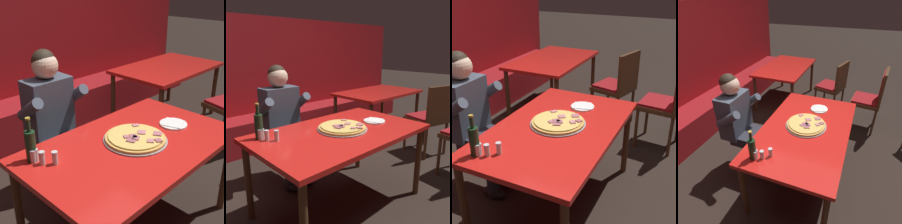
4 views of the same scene
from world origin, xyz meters
TOP-DOWN VIEW (x-y plane):
  - ground_plane at (0.00, 0.00)m, footprint 24.00×24.00m
  - booth_bench at (0.00, 1.86)m, footprint 6.46×0.48m
  - main_dining_table at (0.00, 0.00)m, footprint 1.51×0.92m
  - pizza at (0.04, 0.01)m, footprint 0.45×0.45m
  - plate_white_paper at (0.43, -0.04)m, footprint 0.21×0.21m
  - beer_bottle at (-0.60, 0.30)m, footprint 0.07×0.07m
  - shaker_parmesan at (-0.61, 0.28)m, footprint 0.04×0.04m
  - shaker_black_pepper at (-0.59, 0.28)m, footprint 0.04×0.04m
  - shaker_oregano at (-0.53, 0.17)m, footprint 0.04×0.04m
  - shaker_red_pepper_flakes at (-0.58, 0.22)m, footprint 0.04×0.04m
  - diner_seated_blue_shirt at (-0.10, 0.76)m, footprint 0.53×0.53m
  - dining_chair_by_booth at (1.70, -0.02)m, footprint 0.54×0.54m
  - dining_chair_far_left at (1.38, -0.67)m, footprint 0.48×0.48m
  - background_dining_table at (1.82, 0.98)m, footprint 1.37×0.85m

SIDE VIEW (x-z plane):
  - ground_plane at x=0.00m, z-range 0.00..0.00m
  - booth_bench at x=0.00m, z-range 0.00..0.46m
  - dining_chair_by_booth at x=1.70m, z-range 0.09..1.06m
  - dining_chair_far_left at x=1.38m, z-range 0.08..1.12m
  - background_dining_table at x=1.82m, z-range 0.29..1.03m
  - main_dining_table at x=0.00m, z-range 0.30..1.04m
  - diner_seated_blue_shirt at x=-0.10m, z-range 0.07..1.34m
  - plate_white_paper at x=0.43m, z-range 0.74..0.76m
  - pizza at x=0.04m, z-range 0.74..0.78m
  - shaker_parmesan at x=-0.61m, z-range 0.74..0.82m
  - shaker_black_pepper at x=-0.59m, z-range 0.74..0.82m
  - shaker_oregano at x=-0.53m, z-range 0.74..0.82m
  - shaker_red_pepper_flakes at x=-0.58m, z-range 0.74..0.82m
  - beer_bottle at x=-0.60m, z-range 0.71..1.00m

